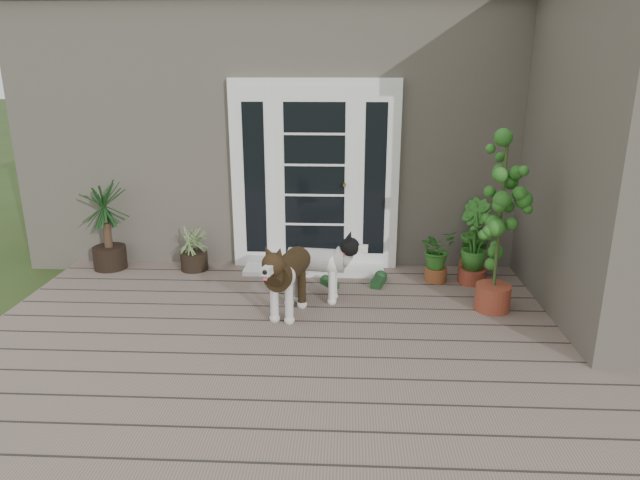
{
  "coord_description": "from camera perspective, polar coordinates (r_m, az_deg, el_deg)",
  "views": [
    {
      "loc": [
        0.16,
        -3.72,
        2.38
      ],
      "look_at": [
        -0.1,
        1.75,
        0.7
      ],
      "focal_mm": 31.72,
      "sensor_mm": 36.0,
      "label": 1
    }
  ],
  "objects": [
    {
      "name": "sapling",
      "position": [
        5.51,
        17.7,
        1.87
      ],
      "size": [
        0.66,
        0.66,
        1.79
      ],
      "primitive_type": null,
      "rotation": [
        0.0,
        0.0,
        0.3
      ],
      "color": "#1B611E",
      "rests_on": "deck"
    },
    {
      "name": "spider_plant",
      "position": [
        6.67,
        -12.66,
        -0.67
      ],
      "size": [
        0.57,
        0.57,
        0.56
      ],
      "primitive_type": null,
      "rotation": [
        0.0,
        0.0,
        -0.11
      ],
      "color": "#98A867",
      "rests_on": "deck"
    },
    {
      "name": "house_main",
      "position": [
        8.41,
        1.65,
        11.39
      ],
      "size": [
        7.4,
        4.0,
        3.1
      ],
      "primitive_type": "cube",
      "color": "#665E54",
      "rests_on": "ground"
    },
    {
      "name": "herb_b",
      "position": [
        6.57,
        15.13,
        -0.73
      ],
      "size": [
        0.54,
        0.54,
        0.64
      ],
      "primitive_type": "imported",
      "rotation": [
        0.0,
        0.0,
        1.89
      ],
      "color": "#234D16",
      "rests_on": "deck"
    },
    {
      "name": "herb_c",
      "position": [
        6.34,
        15.2,
        -1.88
      ],
      "size": [
        0.48,
        0.48,
        0.54
      ],
      "primitive_type": "imported",
      "rotation": [
        0.0,
        0.0,
        4.15
      ],
      "color": "#1C631F",
      "rests_on": "deck"
    },
    {
      "name": "deck",
      "position": [
        4.73,
        0.44,
        -12.31
      ],
      "size": [
        6.2,
        4.6,
        0.12
      ],
      "primitive_type": "cube",
      "color": "#6B5B4C",
      "rests_on": "ground"
    },
    {
      "name": "clog_left",
      "position": [
        6.1,
        0.96,
        -4.3
      ],
      "size": [
        0.26,
        0.3,
        0.08
      ],
      "primitive_type": null,
      "rotation": [
        0.0,
        0.0,
        0.6
      ],
      "color": "#163718",
      "rests_on": "deck"
    },
    {
      "name": "door_unit",
      "position": [
        6.44,
        -0.53,
        6.45
      ],
      "size": [
        1.9,
        0.14,
        2.15
      ],
      "primitive_type": "cube",
      "color": "white",
      "rests_on": "deck"
    },
    {
      "name": "door_step",
      "position": [
        6.53,
        -0.61,
        -2.97
      ],
      "size": [
        1.6,
        0.4,
        0.05
      ],
      "primitive_type": "cube",
      "color": "white",
      "rests_on": "deck"
    },
    {
      "name": "clog_right",
      "position": [
        6.16,
        5.92,
        -4.05
      ],
      "size": [
        0.25,
        0.38,
        0.1
      ],
      "primitive_type": null,
      "rotation": [
        0.0,
        0.0,
        -0.29
      ],
      "color": "#163719",
      "rests_on": "deck"
    },
    {
      "name": "herb_a",
      "position": [
        6.29,
        11.66,
        -1.95
      ],
      "size": [
        0.54,
        0.54,
        0.5
      ],
      "primitive_type": "imported",
      "rotation": [
        0.0,
        0.0,
        0.56
      ],
      "color": "#285C1A",
      "rests_on": "deck"
    },
    {
      "name": "white_dog",
      "position": [
        5.64,
        -0.37,
        -3.14
      ],
      "size": [
        0.78,
        0.39,
        0.63
      ],
      "primitive_type": null,
      "rotation": [
        0.0,
        0.0,
        -1.67
      ],
      "color": "silver",
      "rests_on": "deck"
    },
    {
      "name": "brindle_dog",
      "position": [
        5.32,
        -3.22,
        -4.15
      ],
      "size": [
        0.54,
        0.87,
        0.68
      ],
      "primitive_type": null,
      "rotation": [
        0.0,
        0.0,
        2.89
      ],
      "color": "#312311",
      "rests_on": "deck"
    },
    {
      "name": "yucca",
      "position": [
        6.93,
        -20.74,
        1.36
      ],
      "size": [
        0.75,
        0.75,
        1.03
      ],
      "primitive_type": null,
      "rotation": [
        0.0,
        0.0,
        0.06
      ],
      "color": "#113418",
      "rests_on": "deck"
    },
    {
      "name": "roof_main",
      "position": [
        8.41,
        1.76,
        22.64
      ],
      "size": [
        7.6,
        4.2,
        0.2
      ],
      "primitive_type": "cube",
      "color": "#2D2826",
      "rests_on": "house_main"
    }
  ]
}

